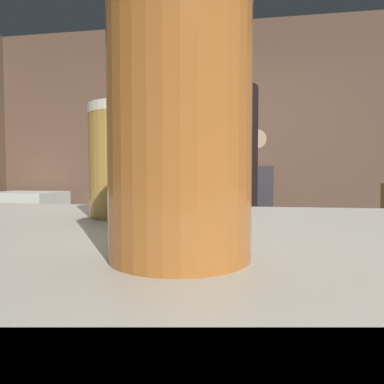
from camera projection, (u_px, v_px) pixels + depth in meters
name	position (u px, v px, depth m)	size (l,w,h in m)	color
wall_back	(231.00, 156.00, 3.46)	(5.20, 0.10, 2.70)	brown
prep_counter	(283.00, 301.00, 1.83)	(2.10, 0.60, 0.90)	brown
back_shelf	(226.00, 231.00, 3.22)	(0.85, 0.36, 1.23)	#3B363D
mini_fridge	(27.00, 241.00, 3.36)	(0.65, 0.58, 0.98)	white
bartender	(217.00, 209.00, 1.41)	(0.47, 0.54, 1.72)	#293131
mixing_bowl	(166.00, 212.00, 1.98)	(0.19, 0.19, 0.05)	slate
chefs_knife	(275.00, 220.00, 1.77)	(0.24, 0.03, 0.01)	silver
pint_glass_near	(126.00, 162.00, 0.38)	(0.08, 0.08, 0.12)	gold
pint_glass_far	(180.00, 119.00, 0.18)	(0.08, 0.08, 0.15)	#B7682B
bottle_hot_sauce	(246.00, 156.00, 3.21)	(0.06, 0.06, 0.27)	red
bottle_soy	(203.00, 159.00, 3.24)	(0.05, 0.05, 0.20)	#39609E
bottle_olive_oil	(201.00, 156.00, 3.13)	(0.07, 0.07, 0.24)	#B72D16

